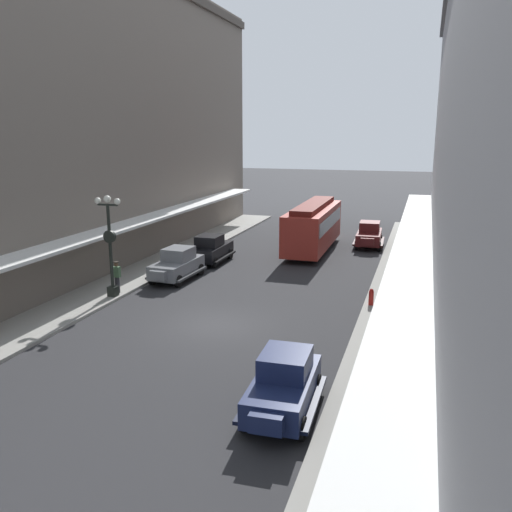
% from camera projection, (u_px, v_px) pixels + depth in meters
% --- Properties ---
extents(ground_plane, '(200.00, 200.00, 0.00)m').
position_uv_depth(ground_plane, '(215.00, 325.00, 23.70)').
color(ground_plane, '#2D2D30').
extents(sidewalk_left, '(3.00, 60.00, 0.15)m').
position_uv_depth(sidewalk_left, '(72.00, 307.00, 25.89)').
color(sidewalk_left, '#99968E').
rests_on(sidewalk_left, ground).
extents(sidewalk_right, '(3.00, 60.00, 0.15)m').
position_uv_depth(sidewalk_right, '(388.00, 343.00, 21.47)').
color(sidewalk_right, '#99968E').
rests_on(sidewalk_right, ground).
extents(building_row_left, '(4.30, 60.00, 18.63)m').
position_uv_depth(building_row_left, '(5.00, 110.00, 24.60)').
color(building_row_left, slate).
rests_on(building_row_left, ground).
extents(building_row_right, '(4.30, 60.00, 17.07)m').
position_uv_depth(building_row_right, '(482.00, 127.00, 18.75)').
color(building_row_right, '#939399').
rests_on(building_row_right, ground).
extents(parked_car_0, '(2.29, 4.31, 1.84)m').
position_uv_depth(parked_car_0, '(369.00, 234.00, 39.59)').
color(parked_car_0, '#591919').
rests_on(parked_car_0, ground).
extents(parked_car_1, '(2.27, 4.31, 1.84)m').
position_uv_depth(parked_car_1, '(284.00, 382.00, 16.17)').
color(parked_car_1, '#19234C').
rests_on(parked_car_1, ground).
extents(parked_car_2, '(2.28, 4.31, 1.84)m').
position_uv_depth(parked_car_2, '(177.00, 264.00, 30.74)').
color(parked_car_2, slate).
rests_on(parked_car_2, ground).
extents(parked_car_3, '(2.15, 4.27, 1.84)m').
position_uv_depth(parked_car_3, '(211.00, 248.00, 34.78)').
color(parked_car_3, black).
rests_on(parked_car_3, ground).
extents(streetcar, '(2.60, 9.62, 3.46)m').
position_uv_depth(streetcar, '(313.00, 225.00, 37.98)').
color(streetcar, '#A52D23').
rests_on(streetcar, ground).
extents(lamp_post_with_clock, '(1.42, 0.44, 5.16)m').
position_uv_depth(lamp_post_with_clock, '(110.00, 242.00, 26.72)').
color(lamp_post_with_clock, black).
rests_on(lamp_post_with_clock, sidewalk_left).
extents(fire_hydrant, '(0.24, 0.24, 0.82)m').
position_uv_depth(fire_hydrant, '(371.00, 297.00, 25.85)').
color(fire_hydrant, '#B21E19').
rests_on(fire_hydrant, sidewalk_right).
extents(pedestrian_0, '(0.36, 0.28, 1.67)m').
position_uv_depth(pedestrian_0, '(419.00, 269.00, 29.33)').
color(pedestrian_0, '#2D2D33').
rests_on(pedestrian_0, sidewalk_right).
extents(pedestrian_1, '(0.36, 0.28, 1.67)m').
position_uv_depth(pedestrian_1, '(117.00, 277.00, 27.68)').
color(pedestrian_1, '#2D2D33').
rests_on(pedestrian_1, sidewalk_left).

